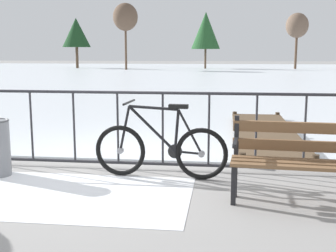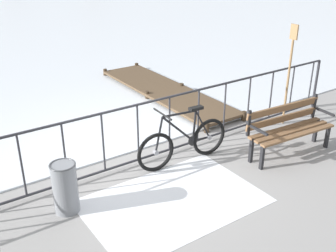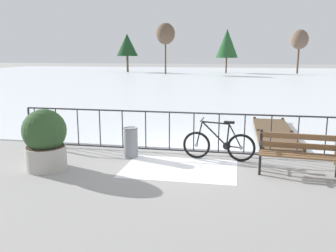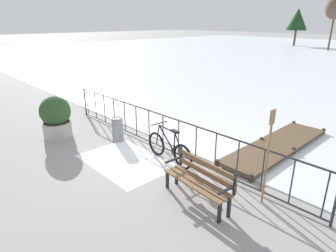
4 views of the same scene
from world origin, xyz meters
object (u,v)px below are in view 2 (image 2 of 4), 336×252
object	(u,v)px
park_bench	(288,125)
oar_upright	(289,69)
trash_bin	(65,187)
bicycle_near_railing	(184,142)

from	to	relation	value
park_bench	oar_upright	xyz separation A→B (m)	(0.94, 0.87, 0.63)
trash_bin	bicycle_near_railing	bearing A→B (deg)	4.75
bicycle_near_railing	trash_bin	world-z (taller)	bicycle_near_railing
park_bench	trash_bin	xyz separation A→B (m)	(-3.78, 0.55, -0.14)
bicycle_near_railing	oar_upright	world-z (taller)	oar_upright
park_bench	oar_upright	bearing A→B (deg)	42.76
bicycle_near_railing	oar_upright	bearing A→B (deg)	3.10
bicycle_near_railing	trash_bin	size ratio (longest dim) A/B	2.34
bicycle_near_railing	oar_upright	distance (m)	2.73
bicycle_near_railing	trash_bin	distance (m)	2.12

